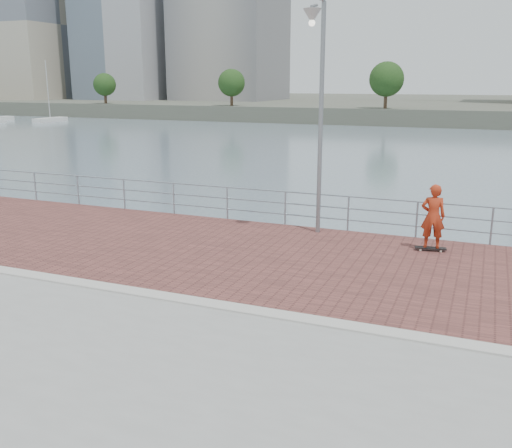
% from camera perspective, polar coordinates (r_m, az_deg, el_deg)
% --- Properties ---
extents(water, '(400.00, 400.00, 0.00)m').
position_cam_1_polar(water, '(12.81, -3.53, -16.56)').
color(water, slate).
rests_on(water, ground).
extents(brick_lane, '(40.00, 6.80, 0.02)m').
position_cam_1_polar(brick_lane, '(15.04, 2.31, -3.39)').
color(brick_lane, brown).
rests_on(brick_lane, seawall).
extents(curb, '(40.00, 0.40, 0.06)m').
position_cam_1_polar(curb, '(11.91, -3.68, -8.13)').
color(curb, '#B7B5AD').
rests_on(curb, seawall).
extents(far_shore, '(320.00, 95.00, 2.50)m').
position_cam_1_polar(far_shore, '(132.58, 20.52, 11.00)').
color(far_shore, '#4C5142').
rests_on(far_shore, ground).
extents(guardrail, '(39.06, 0.06, 1.13)m').
position_cam_1_polar(guardrail, '(17.99, 6.04, 1.73)').
color(guardrail, '#8C9EA8').
rests_on(guardrail, brick_lane).
extents(street_lamp, '(0.49, 1.43, 6.73)m').
position_cam_1_polar(street_lamp, '(16.56, 6.15, 14.90)').
color(street_lamp, gray).
rests_on(street_lamp, brick_lane).
extents(skateboard, '(0.85, 0.35, 0.10)m').
position_cam_1_polar(skateboard, '(16.29, 17.06, -2.32)').
color(skateboard, black).
rests_on(skateboard, brick_lane).
extents(skateboarder, '(0.70, 0.52, 1.76)m').
position_cam_1_polar(skateboarder, '(16.07, 17.28, 0.73)').
color(skateboarder, '#AD3117').
rests_on(skateboarder, skateboard).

